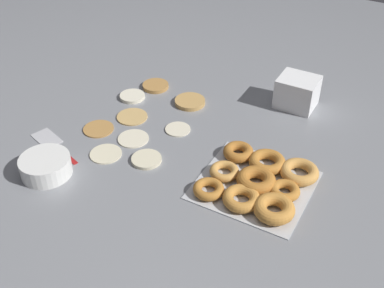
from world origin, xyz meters
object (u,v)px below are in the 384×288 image
Objects in this scene: pancake_3 at (98,128)px; donut_tray at (259,181)px; pancake_7 at (132,96)px; spatula at (51,141)px; pancake_5 at (147,159)px; container_stack at (297,92)px; pancake_0 at (190,102)px; batter_bowl at (46,166)px; pancake_4 at (132,116)px; pancake_2 at (106,153)px; pancake_8 at (133,138)px; pancake_6 at (156,86)px; pancake_1 at (178,129)px.

donut_tray is at bearing -90.11° from pancake_3.
pancake_7 is 0.40× the size of spatula.
pancake_5 is 0.58m from container_stack.
donut_tray is 0.45m from container_stack.
batter_bowl reaches higher than pancake_0.
pancake_4 is 0.24m from pancake_5.
donut_tray reaches higher than pancake_2.
pancake_7 is 0.90× the size of pancake_8.
pancake_8 is 0.75× the size of container_stack.
pancake_8 is 0.68× the size of batter_bowl.
pancake_0 reaches higher than spatula.
donut_tray is at bearing -120.28° from pancake_6.
pancake_5 is at bearing -138.68° from pancake_7.
donut_tray is (-0.28, -0.37, 0.01)m from pancake_0.
pancake_2 is 0.13m from pancake_5.
pancake_6 reaches higher than pancake_5.
pancake_1 is 0.83× the size of pancake_3.
pancake_8 is (-0.10, -0.07, -0.00)m from pancake_4.
pancake_3 is 0.76× the size of container_stack.
pancake_1 is at bearing -123.57° from spatula.
pancake_1 is 0.86× the size of pancake_6.
pancake_0 is 1.11× the size of pancake_6.
pancake_7 is at bearing 161.69° from pancake_6.
pancake_1 is 0.37× the size of spatula.
pancake_5 is 0.30× the size of donut_tray.
batter_bowl is at bearing 146.73° from spatula.
pancake_0 is 0.73× the size of batter_bowl.
pancake_4 is at bearing 12.19° from pancake_2.
batter_bowl is at bearing -177.58° from pancake_7.
donut_tray is 0.60m from batter_bowl.
batter_bowl is (-0.15, 0.09, 0.02)m from pancake_2.
pancake_4 is at bearing -26.86° from pancake_3.
pancake_7 is at bearing 41.32° from pancake_5.
pancake_0 is 1.08× the size of pancake_8.
pancake_8 is at bearing 138.90° from container_stack.
spatula is at bearing 166.14° from pancake_6.
batter_bowl is (-0.19, 0.22, 0.02)m from pancake_5.
pancake_1 is at bearing -0.57° from pancake_5.
pancake_0 reaches higher than pancake_5.
pancake_0 is 0.35× the size of donut_tray.
batter_bowl is at bearing 171.91° from pancake_4.
pancake_5 is at bearing -135.07° from pancake_4.
donut_tray is (-0.11, -0.50, 0.01)m from pancake_4.
pancake_5 is at bearing 99.72° from donut_tray.
pancake_1 is 0.63× the size of container_stack.
pancake_6 is 0.31× the size of donut_tray.
pancake_5 is 0.12m from pancake_8.
container_stack is at bearing -37.15° from pancake_2.
pancake_2 is at bearing -168.84° from pancake_6.
spatula is at bearing 100.99° from donut_tray.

